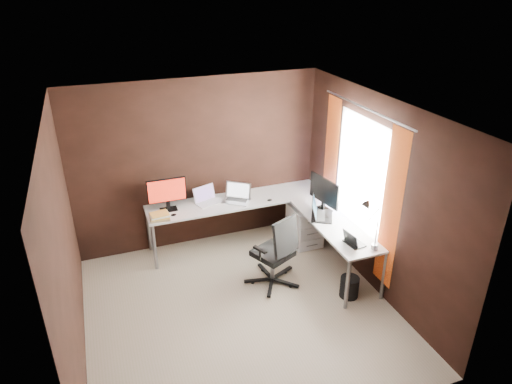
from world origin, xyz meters
The scene contains 15 objects.
room centered at (0.34, 0.07, 1.28)m, with size 3.60×3.60×2.50m.
desk centered at (0.84, 1.04, 0.68)m, with size 2.65×2.25×0.73m.
drawer_pedestal centered at (1.43, 1.15, 0.30)m, with size 0.42×0.50×0.60m, color silver.
monitor_left centered at (-0.53, 1.55, 0.99)m, with size 0.54×0.15×0.47m.
monitor_right centered at (1.51, 0.78, 1.01)m, with size 0.18×0.59×0.49m.
laptop_white centered at (0.04, 1.58, 0.78)m, with size 0.41×0.35×0.23m.
laptop_silver centered at (0.47, 1.49, 0.78)m, with size 0.47×0.44×0.25m.
laptop_black_big centered at (1.37, 0.63, 0.79)m, with size 0.44×0.49×0.26m.
laptop_black_small centered at (1.43, -0.15, 0.77)m, with size 0.22×0.28×0.18m.
book_stack centered at (-0.69, 1.32, 0.77)m, with size 0.28×0.24×0.09m.
mouse_left centered at (-0.50, 1.34, 0.75)m, with size 0.08×0.05×0.03m, color black.
mouse_corner centered at (0.91, 1.30, 0.75)m, with size 0.08×0.05×0.03m, color black.
desk_lamp centered at (1.55, -0.27, 1.12)m, with size 0.20×0.23×0.62m.
office_chair centered at (0.61, 0.37, 0.30)m, with size 0.58×0.62×1.02m.
wastebasket centered at (1.40, -0.22, 0.14)m, with size 0.24×0.24×0.28m, color black.
Camera 1 is at (-1.35, -4.21, 3.74)m, focal length 32.00 mm.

